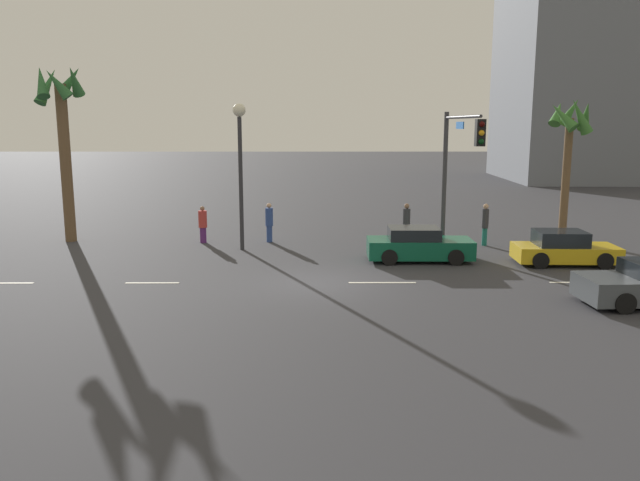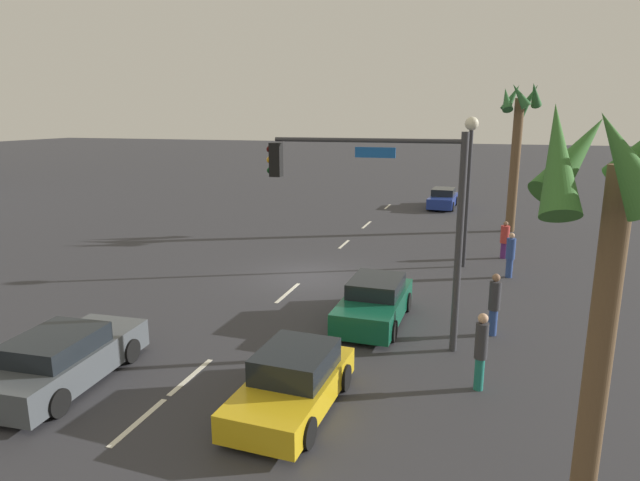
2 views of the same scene
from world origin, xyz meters
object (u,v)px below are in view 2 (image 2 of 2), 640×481
Objects in this scene: car_0 at (293,383)px; palm_tree_1 at (609,214)px; traffic_signal at (390,202)px; car_2 at (64,359)px; streetlamp at (469,164)px; pedestrian_0 at (505,239)px; car_1 at (443,199)px; pedestrian_2 at (510,254)px; pedestrian_3 at (494,303)px; palm_tree_0 at (518,128)px; pedestrian_1 at (481,349)px; car_3 at (375,302)px.

palm_tree_1 is (2.10, 5.49, 4.48)m from car_0.
traffic_signal is at bearing 162.30° from car_0.
streetlamp reaches higher than car_2.
pedestrian_0 is 17.79m from palm_tree_1.
car_1 is 0.69× the size of streetlamp.
pedestrian_2 is 6.42m from pedestrian_3.
palm_tree_0 is at bearing 167.53° from traffic_signal.
car_2 is 2.38× the size of pedestrian_3.
car_2 is (0.60, -5.73, 0.02)m from car_0.
traffic_signal is 0.73× the size of palm_tree_0.
palm_tree_0 is at bearing 166.51° from car_0.
pedestrian_3 is (-5.67, 4.27, 0.40)m from car_0.
pedestrian_2 reaches higher than car_1.
car_2 is (29.21, -6.55, 0.01)m from car_1.
streetlamp is 8.30m from pedestrian_3.
car_1 is 26.69m from pedestrian_1.
traffic_signal is at bearing -12.47° from palm_tree_0.
car_3 is at bearing -156.95° from traffic_signal.
car_2 reaches higher than car_0.
car_1 is 31.39m from palm_tree_1.
car_3 is (-5.68, 0.67, 0.03)m from car_0.
palm_tree_1 reaches higher than pedestrian_2.
pedestrian_0 is at bearing -177.51° from palm_tree_1.
car_2 is at bearing -84.05° from car_0.
pedestrian_1 is at bearing 118.06° from car_0.
pedestrian_3 reaches higher than car_2.
pedestrian_0 is at bearing 162.66° from car_0.
palm_tree_1 is at bearing 9.12° from streetlamp.
car_2 is 8.96m from car_3.
traffic_signal is at bearing -146.30° from palm_tree_1.
pedestrian_3 is at bearing -171.07° from palm_tree_1.
streetlamp is at bearing 162.35° from car_3.
pedestrian_1 is at bearing 52.38° from traffic_signal.
traffic_signal is 0.94× the size of streetlamp.
pedestrian_3 is (-3.56, 0.31, -0.03)m from pedestrian_1.
car_2 is 9.18m from traffic_signal.
pedestrian_1 is (26.50, 3.14, 0.42)m from car_1.
streetlamp is 3.69× the size of pedestrian_0.
traffic_signal is 4.53m from pedestrian_1.
car_0 is at bearing -17.34° from pedestrian_0.
pedestrian_1 is at bearing 105.61° from car_2.
car_0 is at bearing -17.70° from traffic_signal.
palm_tree_0 is at bearing 176.69° from pedestrian_3.
traffic_signal is 3.26× the size of pedestrian_2.
palm_tree_1 is (7.78, 4.82, 4.45)m from car_3.
car_1 is 1.03× the size of car_3.
pedestrian_3 reaches higher than car_1.
pedestrian_2 is (-12.06, 4.89, 0.36)m from car_0.
car_2 is at bearing -97.65° from palm_tree_1.
palm_tree_0 reaches higher than car_2.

